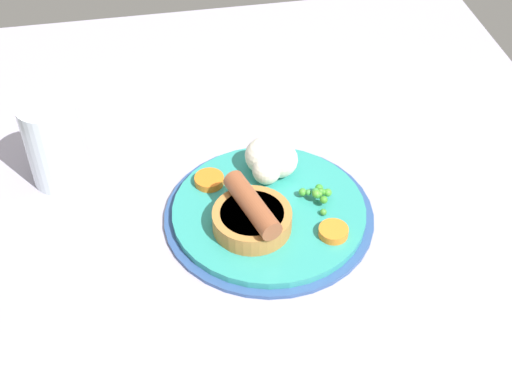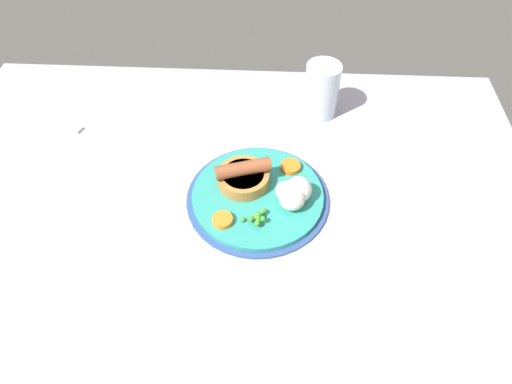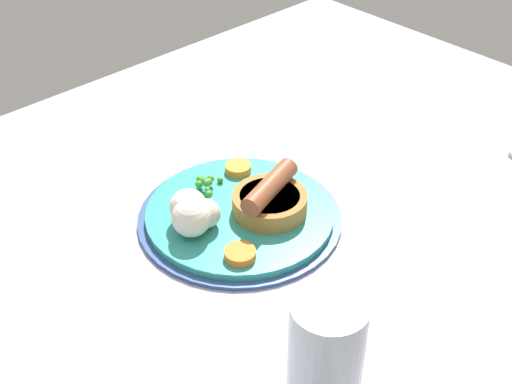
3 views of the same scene
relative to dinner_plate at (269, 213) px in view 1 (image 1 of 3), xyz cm
name	(u,v)px [view 1 (image 1 of 3)]	position (x,y,z in cm)	size (l,w,h in cm)	color
dining_table	(299,257)	(5.38, 2.41, -2.07)	(110.00, 80.00, 3.00)	#9E99AD
dinner_plate	(269,213)	(0.00, 0.00, 0.00)	(24.42, 24.42, 1.40)	#2D4C84
sausage_pudding	(252,216)	(2.58, -2.45, 2.57)	(9.74, 8.92, 4.73)	#AD7538
pea_pile	(318,194)	(-0.20, 5.82, 1.93)	(4.14, 3.72, 1.80)	green
cauliflower_floret	(270,160)	(-5.94, 1.32, 2.95)	(6.05, 6.22, 4.46)	silver
carrot_slice_0	(209,180)	(-5.55, -6.20, 1.30)	(3.53, 3.53, 0.94)	orange
carrot_slice_1	(334,232)	(5.48, 6.21, 1.32)	(3.33, 3.33, 0.96)	orange
drinking_glass	(54,143)	(-11.37, -23.84, 4.95)	(6.76, 6.76, 11.03)	silver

